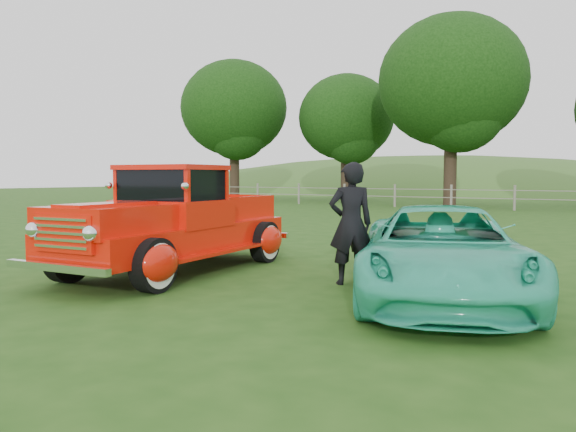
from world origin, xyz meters
The scene contains 9 objects.
ground centered at (0.00, 0.00, 0.00)m, with size 140.00×140.00×0.00m, color #214813.
distant_hills centered at (-4.08, 59.46, -4.55)m, with size 116.00×60.00×18.00m.
fence_line centered at (0.00, 22.00, 0.60)m, with size 48.00×0.12×1.20m.
tree_far_west centered at (-20.00, 26.00, 6.49)m, with size 7.60×7.60×9.93m.
tree_mid_west centered at (-12.00, 28.00, 5.55)m, with size 6.40×6.40×8.46m.
tree_near_west centered at (-4.00, 25.00, 6.80)m, with size 8.00×8.00×10.42m.
red_pickup centered at (-1.19, 0.82, 0.80)m, with size 2.61×5.14×1.78m.
teal_sedan centered at (3.23, 1.11, 0.61)m, with size 2.01×4.37×1.21m, color #30C39C.
man centered at (1.77, 1.43, 0.90)m, with size 0.66×0.43×1.80m, color black.
Camera 1 is at (5.48, -5.95, 1.59)m, focal length 35.00 mm.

